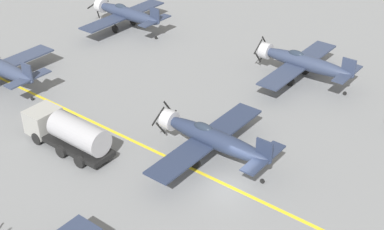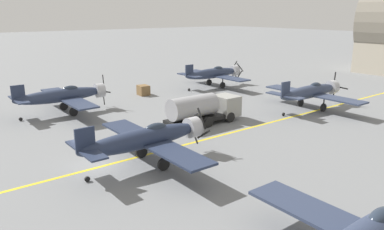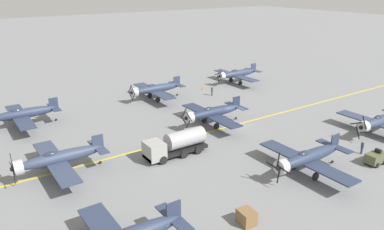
{
  "view_description": "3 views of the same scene",
  "coord_description": "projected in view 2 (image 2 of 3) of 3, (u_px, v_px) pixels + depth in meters",
  "views": [
    {
      "loc": [
        -25.04,
        -15.78,
        24.0
      ],
      "look_at": [
        1.26,
        4.71,
        3.7
      ],
      "focal_mm": 50.0,
      "sensor_mm": 36.0,
      "label": 1
    },
    {
      "loc": [
        23.43,
        -9.43,
        10.59
      ],
      "look_at": [
        -1.36,
        9.68,
        1.96
      ],
      "focal_mm": 35.0,
      "sensor_mm": 36.0,
      "label": 2
    },
    {
      "loc": [
        -39.0,
        34.39,
        20.03
      ],
      "look_at": [
        -1.05,
        8.76,
        3.56
      ],
      "focal_mm": 35.0,
      "sensor_mm": 36.0,
      "label": 3
    }
  ],
  "objects": [
    {
      "name": "airplane_far_left",
      "position": [
        214.0,
        73.0,
        54.12
      ],
      "size": [
        12.0,
        9.98,
        3.65
      ],
      "rotation": [
        0.0,
        0.0,
        -0.07
      ],
      "color": "#2B354E",
      "rests_on": "ground"
    },
    {
      "name": "fuel_tanker",
      "position": [
        204.0,
        109.0,
        36.35
      ],
      "size": [
        2.68,
        8.0,
        2.98
      ],
      "color": "black",
      "rests_on": "ground"
    },
    {
      "name": "airplane_mid_center",
      "position": [
        147.0,
        138.0,
        26.33
      ],
      "size": [
        12.0,
        9.98,
        3.65
      ],
      "rotation": [
        0.0,
        0.0,
        -0.09
      ],
      "color": "#252F49",
      "rests_on": "ground"
    },
    {
      "name": "supply_crate_by_tanker",
      "position": [
        143.0,
        90.0,
        49.27
      ],
      "size": [
        1.65,
        1.42,
        1.29
      ],
      "primitive_type": "cube",
      "rotation": [
        0.0,
        0.0,
        -0.08
      ],
      "color": "brown",
      "rests_on": "ground"
    },
    {
      "name": "taxiway_stripe",
      "position": [
        95.0,
        168.0,
        26.26
      ],
      "size": [
        0.3,
        160.0,
        0.01
      ],
      "primitive_type": "cube",
      "color": "yellow",
      "rests_on": "ground"
    },
    {
      "name": "airplane_mid_left",
      "position": [
        64.0,
        95.0,
        39.83
      ],
      "size": [
        12.0,
        9.98,
        3.8
      ],
      "rotation": [
        0.0,
        0.0,
        0.24
      ],
      "color": "#2A354E",
      "rests_on": "ground"
    },
    {
      "name": "ground_plane",
      "position": [
        95.0,
        168.0,
        26.26
      ],
      "size": [
        400.0,
        400.0,
        0.0
      ],
      "primitive_type": "plane",
      "color": "slate"
    },
    {
      "name": "airplane_far_center",
      "position": [
        311.0,
        92.0,
        41.64
      ],
      "size": [
        12.0,
        9.98,
        3.8
      ],
      "rotation": [
        0.0,
        0.0,
        0.04
      ],
      "color": "#323D56",
      "rests_on": "ground"
    }
  ]
}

